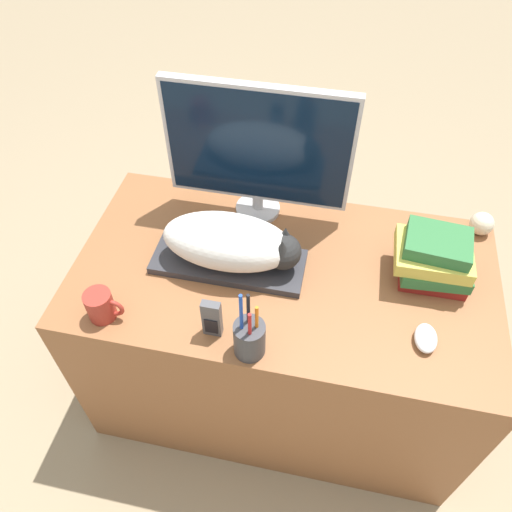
% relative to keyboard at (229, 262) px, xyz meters
% --- Properties ---
extents(ground_plane, '(12.00, 12.00, 0.00)m').
position_rel_keyboard_xyz_m(ground_plane, '(0.17, -0.33, -0.72)').
color(ground_plane, '#998466').
extents(desk, '(1.26, 0.68, 0.71)m').
position_rel_keyboard_xyz_m(desk, '(0.17, 0.01, -0.37)').
color(desk, brown).
rests_on(desk, ground_plane).
extents(keyboard, '(0.45, 0.17, 0.02)m').
position_rel_keyboard_xyz_m(keyboard, '(0.00, 0.00, 0.00)').
color(keyboard, '#2D2D33').
rests_on(keyboard, desk).
extents(cat, '(0.41, 0.19, 0.15)m').
position_rel_keyboard_xyz_m(cat, '(0.02, -0.00, 0.09)').
color(cat, white).
rests_on(cat, keyboard).
extents(monitor, '(0.57, 0.15, 0.45)m').
position_rel_keyboard_xyz_m(monitor, '(0.04, 0.25, 0.24)').
color(monitor, '#B7B7BC').
rests_on(monitor, desk).
extents(computer_mouse, '(0.06, 0.09, 0.03)m').
position_rel_keyboard_xyz_m(computer_mouse, '(0.57, -0.16, 0.00)').
color(computer_mouse, silver).
rests_on(computer_mouse, desk).
extents(coffee_mug, '(0.11, 0.08, 0.09)m').
position_rel_keyboard_xyz_m(coffee_mug, '(-0.29, -0.25, 0.03)').
color(coffee_mug, '#9E2D23').
rests_on(coffee_mug, desk).
extents(pen_cup, '(0.08, 0.08, 0.24)m').
position_rel_keyboard_xyz_m(pen_cup, '(0.12, -0.28, 0.05)').
color(pen_cup, '#38383D').
rests_on(pen_cup, desk).
extents(baseball, '(0.07, 0.07, 0.07)m').
position_rel_keyboard_xyz_m(baseball, '(0.75, 0.30, 0.02)').
color(baseball, beige).
rests_on(baseball, desk).
extents(phone, '(0.05, 0.03, 0.13)m').
position_rel_keyboard_xyz_m(phone, '(0.02, -0.24, 0.05)').
color(phone, '#4C4C51').
rests_on(phone, desk).
extents(book_stack, '(0.22, 0.18, 0.16)m').
position_rel_keyboard_xyz_m(book_stack, '(0.59, 0.07, 0.07)').
color(book_stack, maroon).
rests_on(book_stack, desk).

